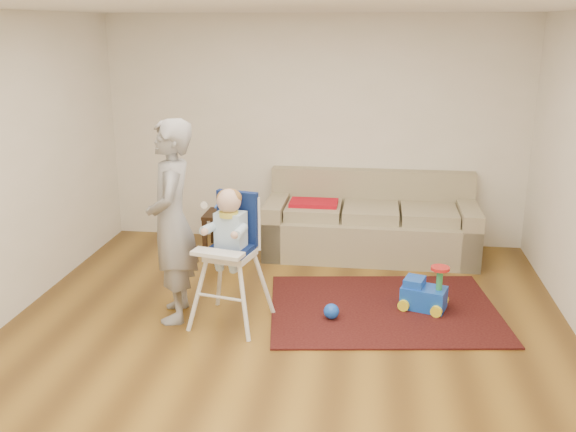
# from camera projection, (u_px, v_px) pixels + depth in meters

# --- Properties ---
(ground) EXTENTS (5.50, 5.50, 0.00)m
(ground) POSITION_uv_depth(u_px,v_px,m) (282.00, 343.00, 5.40)
(ground) COLOR #543915
(ground) RESTS_ON ground
(room_envelope) EXTENTS (5.04, 5.52, 2.72)m
(room_envelope) POSITION_uv_depth(u_px,v_px,m) (290.00, 112.00, 5.35)
(room_envelope) COLOR silver
(room_envelope) RESTS_ON ground
(sofa) EXTENTS (2.39, 0.99, 0.92)m
(sofa) POSITION_uv_depth(u_px,v_px,m) (370.00, 216.00, 7.36)
(sofa) COLOR tan
(sofa) RESTS_ON ground
(side_table) EXTENTS (0.45, 0.45, 0.45)m
(side_table) POSITION_uv_depth(u_px,v_px,m) (225.00, 231.00, 7.60)
(side_table) COLOR black
(side_table) RESTS_ON ground
(area_rug) EXTENTS (2.30, 1.85, 0.02)m
(area_rug) POSITION_uv_depth(u_px,v_px,m) (384.00, 309.00, 6.03)
(area_rug) COLOR black
(area_rug) RESTS_ON ground
(ride_on_toy) EXTENTS (0.47, 0.39, 0.44)m
(ride_on_toy) POSITION_uv_depth(u_px,v_px,m) (424.00, 286.00, 5.96)
(ride_on_toy) COLOR blue
(ride_on_toy) RESTS_ON area_rug
(toy_ball) EXTENTS (0.14, 0.14, 0.14)m
(toy_ball) POSITION_uv_depth(u_px,v_px,m) (331.00, 311.00, 5.79)
(toy_ball) COLOR blue
(toy_ball) RESTS_ON area_rug
(high_chair) EXTENTS (0.69, 0.69, 1.25)m
(high_chair) POSITION_uv_depth(u_px,v_px,m) (230.00, 259.00, 5.61)
(high_chair) COLOR white
(high_chair) RESTS_ON ground
(adult) EXTENTS (0.57, 0.74, 1.81)m
(adult) POSITION_uv_depth(u_px,v_px,m) (172.00, 222.00, 5.64)
(adult) COLOR gray
(adult) RESTS_ON ground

